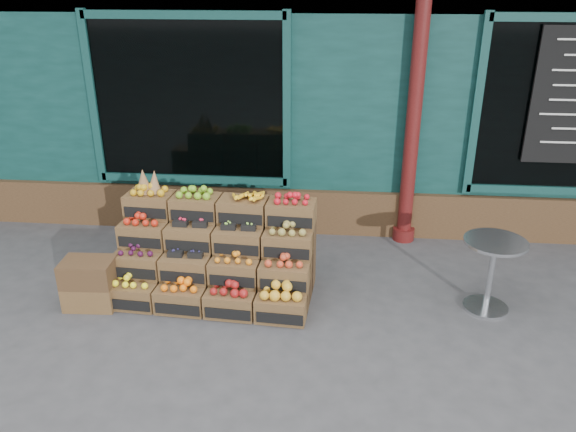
{
  "coord_description": "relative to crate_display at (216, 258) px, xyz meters",
  "views": [
    {
      "loc": [
        0.32,
        -4.76,
        3.2
      ],
      "look_at": [
        -0.2,
        0.7,
        0.85
      ],
      "focal_mm": 35.0,
      "sensor_mm": 36.0,
      "label": 1
    }
  ],
  "objects": [
    {
      "name": "ground",
      "position": [
        0.97,
        -0.53,
        -0.4
      ],
      "size": [
        60.0,
        60.0,
        0.0
      ],
      "primitive_type": "plane",
      "color": "#3D3D40",
      "rests_on": "ground"
    },
    {
      "name": "shopkeeper",
      "position": [
        -0.37,
        2.34,
        0.61
      ],
      "size": [
        0.85,
        0.69,
        2.03
      ],
      "primitive_type": "imported",
      "rotation": [
        0.0,
        0.0,
        3.45
      ],
      "color": "#1A5C27",
      "rests_on": "ground"
    },
    {
      "name": "crate_display",
      "position": [
        0.0,
        0.0,
        0.0
      ],
      "size": [
        2.14,
        1.14,
        1.3
      ],
      "rotation": [
        0.0,
        0.0,
        -0.06
      ],
      "color": "brown",
      "rests_on": "ground"
    },
    {
      "name": "spare_crates",
      "position": [
        -1.24,
        -0.43,
        -0.14
      ],
      "size": [
        0.54,
        0.39,
        0.52
      ],
      "rotation": [
        0.0,
        0.0,
        0.05
      ],
      "color": "brown",
      "rests_on": "ground"
    },
    {
      "name": "bistro_table",
      "position": [
        2.87,
        -0.11,
        0.09
      ],
      "size": [
        0.63,
        0.63,
        0.79
      ],
      "rotation": [
        0.0,
        0.0,
        0.22
      ],
      "color": "#B2B4B9",
      "rests_on": "ground"
    },
    {
      "name": "shop_facade",
      "position": [
        0.97,
        4.58,
        1.99
      ],
      "size": [
        12.0,
        6.24,
        4.8
      ],
      "color": "#103835",
      "rests_on": "ground"
    }
  ]
}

